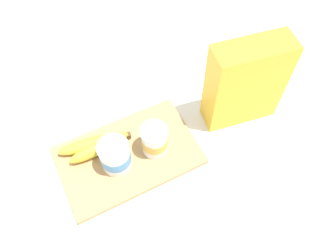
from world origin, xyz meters
The scene contains 7 objects.
ground_plane centered at (0.00, 0.00, 0.00)m, with size 2.40×2.40×0.00m, color white.
cutting_board centered at (0.00, 0.00, 0.01)m, with size 0.34×0.21×0.01m, color tan.
cereal_box centered at (-0.32, 0.01, 0.12)m, with size 0.19×0.07×0.25m, color yellow.
yogurt_cup_front centered at (-0.07, 0.02, 0.06)m, with size 0.07×0.07×0.09m.
yogurt_cup_back centered at (0.03, 0.01, 0.06)m, with size 0.07×0.07×0.09m.
banana_bunch centered at (0.06, -0.05, 0.03)m, with size 0.18×0.07×0.04m.
spoon centered at (0.23, 0.04, 0.01)m, with size 0.07×0.13×0.01m.
Camera 1 is at (0.09, 0.39, 0.75)m, focal length 35.77 mm.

